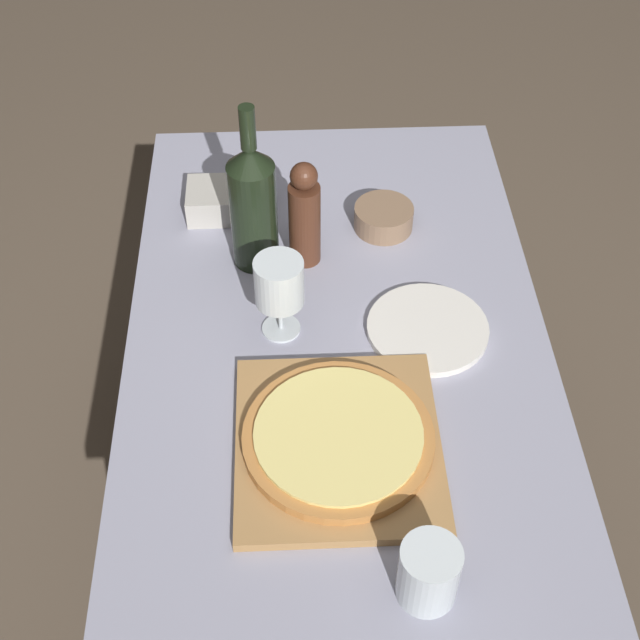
{
  "coord_description": "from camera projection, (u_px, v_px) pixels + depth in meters",
  "views": [
    {
      "loc": [
        -0.08,
        -1.02,
        1.88
      ],
      "look_at": [
        -0.03,
        0.02,
        0.8
      ],
      "focal_mm": 50.0,
      "sensor_mm": 36.0,
      "label": 1
    }
  ],
  "objects": [
    {
      "name": "drinking_tumbler",
      "position": [
        429.0,
        573.0,
        1.19
      ],
      "size": [
        0.08,
        0.08,
        0.1
      ],
      "color": "silver",
      "rests_on": "dining_table"
    },
    {
      "name": "food_container",
      "position": [
        229.0,
        200.0,
        1.77
      ],
      "size": [
        0.16,
        0.1,
        0.06
      ],
      "color": "#BCB7AD",
      "rests_on": "dining_table"
    },
    {
      "name": "wine_bottle",
      "position": [
        253.0,
        204.0,
        1.6
      ],
      "size": [
        0.09,
        0.09,
        0.34
      ],
      "color": "black",
      "rests_on": "dining_table"
    },
    {
      "name": "wine_glass",
      "position": [
        279.0,
        284.0,
        1.49
      ],
      "size": [
        0.08,
        0.08,
        0.16
      ],
      "color": "silver",
      "rests_on": "dining_table"
    },
    {
      "name": "pepper_mill",
      "position": [
        304.0,
        216.0,
        1.62
      ],
      "size": [
        0.06,
        0.06,
        0.22
      ],
      "color": "#4C2819",
      "rests_on": "dining_table"
    },
    {
      "name": "cutting_board",
      "position": [
        338.0,
        445.0,
        1.39
      ],
      "size": [
        0.32,
        0.35,
        0.02
      ],
      "color": "#A87A47",
      "rests_on": "dining_table"
    },
    {
      "name": "dinner_plate",
      "position": [
        428.0,
        329.0,
        1.56
      ],
      "size": [
        0.21,
        0.21,
        0.01
      ],
      "color": "silver",
      "rests_on": "dining_table"
    },
    {
      "name": "ground_plane",
      "position": [
        334.0,
        560.0,
        2.07
      ],
      "size": [
        12.0,
        12.0,
        0.0
      ],
      "primitive_type": "plane",
      "color": "brown"
    },
    {
      "name": "small_bowl",
      "position": [
        384.0,
        218.0,
        1.74
      ],
      "size": [
        0.12,
        0.12,
        0.05
      ],
      "color": "#84664C",
      "rests_on": "dining_table"
    },
    {
      "name": "dining_table",
      "position": [
        338.0,
        390.0,
        1.61
      ],
      "size": [
        0.74,
        1.32,
        0.74
      ],
      "color": "#9393A8",
      "rests_on": "ground_plane"
    },
    {
      "name": "pizza",
      "position": [
        338.0,
        437.0,
        1.37
      ],
      "size": [
        0.3,
        0.3,
        0.02
      ],
      "color": "#BC7A3D",
      "rests_on": "cutting_board"
    }
  ]
}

